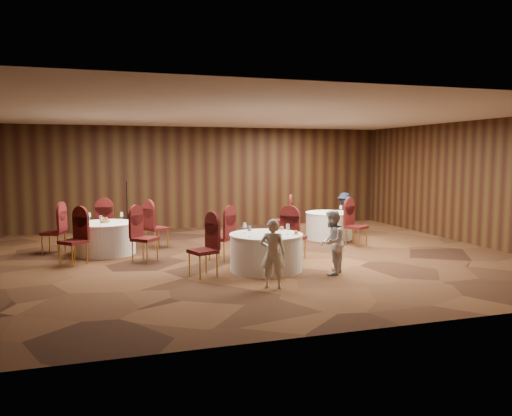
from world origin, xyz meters
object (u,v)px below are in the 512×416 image
object	(u,v)px
table_main	(266,252)
woman_a	(273,254)
table_right	(329,225)
table_left	(105,238)
woman_b	(332,242)
mic_stand	(127,221)
man_c	(345,213)

from	to	relation	value
table_main	woman_a	size ratio (longest dim) A/B	1.21
table_main	table_right	size ratio (longest dim) A/B	1.14
table_left	woman_b	world-z (taller)	woman_b
table_main	table_right	world-z (taller)	same
mic_stand	table_right	bearing A→B (deg)	-20.47
table_left	woman_b	size ratio (longest dim) A/B	1.12
woman_b	table_main	bearing A→B (deg)	-83.97
table_left	mic_stand	distance (m)	2.48
woman_a	woman_b	size ratio (longest dim) A/B	0.97
mic_stand	woman_a	size ratio (longest dim) A/B	1.30
table_main	mic_stand	xyz separation A→B (m)	(-2.45, 5.10, 0.08)
table_left	woman_a	world-z (taller)	woman_a
table_main	table_left	bearing A→B (deg)	138.64
table_left	woman_a	xyz separation A→B (m)	(2.75, -4.03, 0.23)
table_main	mic_stand	bearing A→B (deg)	115.62
table_right	woman_b	distance (m)	4.21
woman_b	mic_stand	bearing A→B (deg)	-109.99
table_main	man_c	world-z (taller)	man_c
woman_a	man_c	size ratio (longest dim) A/B	1.01
table_left	man_c	bearing A→B (deg)	9.98
table_main	mic_stand	world-z (taller)	mic_stand
table_right	man_c	distance (m)	1.21
table_main	woman_b	bearing A→B (deg)	-32.53
mic_stand	table_left	bearing A→B (deg)	-104.58
table_left	man_c	distance (m)	6.94
table_right	mic_stand	size ratio (longest dim) A/B	0.82
table_main	woman_b	size ratio (longest dim) A/B	1.17
table_left	table_right	distance (m)	5.96
table_right	man_c	bearing A→B (deg)	41.65
woman_a	table_left	bearing A→B (deg)	-30.09
table_right	man_c	xyz separation A→B (m)	(0.89, 0.79, 0.23)
woman_b	man_c	bearing A→B (deg)	-171.41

